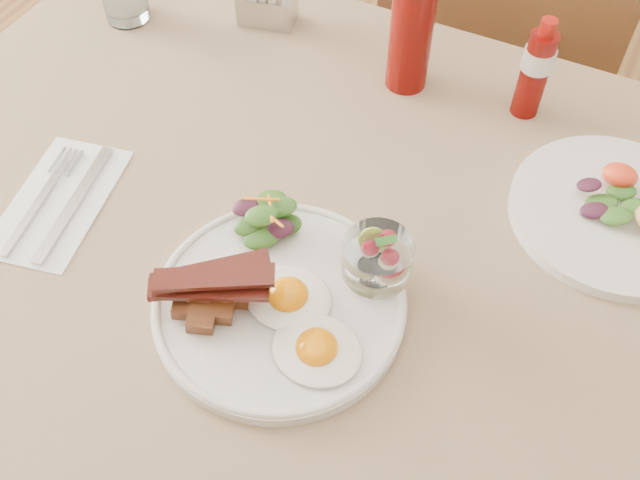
# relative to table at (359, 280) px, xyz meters

# --- Properties ---
(table) EXTENTS (1.33, 0.88, 0.75)m
(table) POSITION_rel_table_xyz_m (0.00, 0.00, 0.00)
(table) COLOR brown
(table) RESTS_ON ground
(chair_far) EXTENTS (0.42, 0.42, 0.93)m
(chair_far) POSITION_rel_table_xyz_m (0.00, 0.66, -0.14)
(chair_far) COLOR brown
(chair_far) RESTS_ON ground
(main_plate) EXTENTS (0.28, 0.28, 0.02)m
(main_plate) POSITION_rel_table_xyz_m (-0.04, -0.13, 0.10)
(main_plate) COLOR silver
(main_plate) RESTS_ON table
(fried_eggs) EXTENTS (0.16, 0.13, 0.03)m
(fried_eggs) POSITION_rel_table_xyz_m (-0.00, -0.15, 0.11)
(fried_eggs) COLOR white
(fried_eggs) RESTS_ON main_plate
(bacon_potato_pile) EXTENTS (0.13, 0.10, 0.06)m
(bacon_potato_pile) POSITION_rel_table_xyz_m (-0.10, -0.17, 0.13)
(bacon_potato_pile) COLOR maroon
(bacon_potato_pile) RESTS_ON main_plate
(side_salad) EXTENTS (0.08, 0.07, 0.04)m
(side_salad) POSITION_rel_table_xyz_m (-0.10, -0.05, 0.12)
(side_salad) COLOR #234813
(side_salad) RESTS_ON main_plate
(fruit_cup) EXTENTS (0.08, 0.08, 0.08)m
(fruit_cup) POSITION_rel_table_xyz_m (0.04, -0.06, 0.15)
(fruit_cup) COLOR white
(fruit_cup) RESTS_ON main_plate
(second_plate) EXTENTS (0.27, 0.25, 0.06)m
(second_plate) POSITION_rel_table_xyz_m (0.28, 0.16, 0.11)
(second_plate) COLOR silver
(second_plate) RESTS_ON table
(ketchup_bottle) EXTENTS (0.07, 0.07, 0.17)m
(ketchup_bottle) POSITION_rel_table_xyz_m (-0.06, 0.29, 0.17)
(ketchup_bottle) COLOR #5E0705
(ketchup_bottle) RESTS_ON table
(hot_sauce_bottle) EXTENTS (0.05, 0.05, 0.15)m
(hot_sauce_bottle) POSITION_rel_table_xyz_m (0.11, 0.30, 0.16)
(hot_sauce_bottle) COLOR #5E0705
(hot_sauce_bottle) RESTS_ON table
(sugar_caddy) EXTENTS (0.09, 0.06, 0.08)m
(sugar_caddy) POSITION_rel_table_xyz_m (-0.31, 0.33, 0.12)
(sugar_caddy) COLOR #B1B1B6
(sugar_caddy) RESTS_ON table
(napkin_cutlery) EXTENTS (0.15, 0.22, 0.01)m
(napkin_cutlery) POSITION_rel_table_xyz_m (-0.36, -0.12, 0.09)
(napkin_cutlery) COLOR white
(napkin_cutlery) RESTS_ON table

